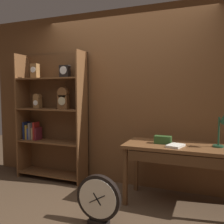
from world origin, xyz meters
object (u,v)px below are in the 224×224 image
toolbox_small (163,140)px  bookshelf (51,117)px  desk_lamp (224,123)px  workbench (180,153)px  round_clock_large (99,199)px  open_repair_manual (175,146)px

toolbox_small → bookshelf: bearing=172.7°
toolbox_small → desk_lamp: bearing=1.0°
workbench → round_clock_large: size_ratio=2.55×
desk_lamp → round_clock_large: desk_lamp is taller
workbench → round_clock_large: workbench is taller
workbench → round_clock_large: (-0.75, -0.74, -0.39)m
toolbox_small → open_repair_manual: 0.21m
workbench → bookshelf: bearing=172.5°
desk_lamp → round_clock_large: bearing=-146.8°
bookshelf → desk_lamp: bookshelf is taller
desk_lamp → workbench: bearing=-174.0°
open_repair_manual → desk_lamp: bearing=30.7°
bookshelf → toolbox_small: bookshelf is taller
toolbox_small → open_repair_manual: size_ratio=0.95×
round_clock_large → toolbox_small: bearing=55.9°
open_repair_manual → workbench: bearing=75.0°
bookshelf → round_clock_large: bearing=-38.0°
workbench → open_repair_manual: 0.14m
bookshelf → open_repair_manual: size_ratio=9.08×
desk_lamp → open_repair_manual: desk_lamp is taller
round_clock_large → bookshelf: bearing=142.0°
desk_lamp → bookshelf: bearing=175.0°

